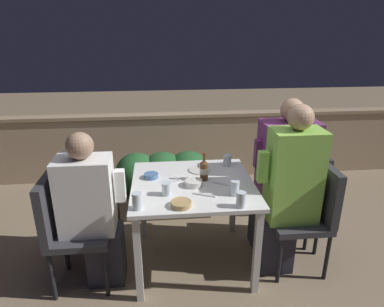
{
  "coord_description": "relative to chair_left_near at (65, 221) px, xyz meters",
  "views": [
    {
      "loc": [
        -0.24,
        -2.42,
        1.91
      ],
      "look_at": [
        0.0,
        0.07,
        0.96
      ],
      "focal_mm": 32.0,
      "sensor_mm": 36.0,
      "label": 1
    }
  ],
  "objects": [
    {
      "name": "ground_plane",
      "position": [
        0.96,
        0.16,
        -0.54
      ],
      "size": [
        16.0,
        16.0,
        0.0
      ],
      "primitive_type": "plane",
      "color": "#847056"
    },
    {
      "name": "parapet_wall",
      "position": [
        0.96,
        1.92,
        -0.11
      ],
      "size": [
        9.0,
        0.18,
        0.85
      ],
      "color": "tan",
      "rests_on": "ground_plane"
    },
    {
      "name": "dining_table",
      "position": [
        0.96,
        0.16,
        0.1
      ],
      "size": [
        0.96,
        0.92,
        0.74
      ],
      "color": "white",
      "rests_on": "ground_plane"
    },
    {
      "name": "planter_hedge",
      "position": [
        0.73,
        1.0,
        -0.17
      ],
      "size": [
        0.97,
        0.47,
        0.67
      ],
      "color": "brown",
      "rests_on": "ground_plane"
    },
    {
      "name": "chair_left_near",
      "position": [
        0.0,
        0.0,
        0.0
      ],
      "size": [
        0.45,
        0.44,
        0.9
      ],
      "color": "#333338",
      "rests_on": "ground_plane"
    },
    {
      "name": "person_white_polo",
      "position": [
        0.2,
        0.0,
        0.07
      ],
      "size": [
        0.48,
        0.26,
        1.22
      ],
      "color": "#282833",
      "rests_on": "ground_plane"
    },
    {
      "name": "chair_left_far",
      "position": [
        0.02,
        0.33,
        0.0
      ],
      "size": [
        0.45,
        0.44,
        0.9
      ],
      "color": "#333338",
      "rests_on": "ground_plane"
    },
    {
      "name": "chair_right_near",
      "position": [
        1.89,
        0.02,
        0.0
      ],
      "size": [
        0.45,
        0.44,
        0.9
      ],
      "color": "#333338",
      "rests_on": "ground_plane"
    },
    {
      "name": "person_green_blouse",
      "position": [
        1.69,
        0.02,
        0.16
      ],
      "size": [
        0.48,
        0.26,
        1.38
      ],
      "color": "#282833",
      "rests_on": "ground_plane"
    },
    {
      "name": "chair_right_far",
      "position": [
        1.95,
        0.33,
        0.0
      ],
      "size": [
        0.45,
        0.44,
        0.9
      ],
      "color": "#333338",
      "rests_on": "ground_plane"
    },
    {
      "name": "person_purple_stripe",
      "position": [
        1.75,
        0.33,
        0.14
      ],
      "size": [
        0.52,
        0.26,
        1.35
      ],
      "color": "#282833",
      "rests_on": "ground_plane"
    },
    {
      "name": "beer_bottle",
      "position": [
        1.06,
        0.2,
        0.28
      ],
      "size": [
        0.07,
        0.07,
        0.23
      ],
      "color": "brown",
      "rests_on": "dining_table"
    },
    {
      "name": "plate_0",
      "position": [
        1.05,
        0.39,
        0.2
      ],
      "size": [
        0.19,
        0.19,
        0.01
      ],
      "color": "silver",
      "rests_on": "dining_table"
    },
    {
      "name": "bowl_0",
      "position": [
        0.63,
        0.28,
        0.22
      ],
      "size": [
        0.12,
        0.12,
        0.04
      ],
      "color": "#4C709E",
      "rests_on": "dining_table"
    },
    {
      "name": "bowl_1",
      "position": [
        0.84,
        -0.2,
        0.22
      ],
      "size": [
        0.14,
        0.14,
        0.04
      ],
      "color": "tan",
      "rests_on": "dining_table"
    },
    {
      "name": "bowl_2",
      "position": [
        0.97,
        0.1,
        0.22
      ],
      "size": [
        0.13,
        0.13,
        0.05
      ],
      "color": "silver",
      "rests_on": "dining_table"
    },
    {
      "name": "glass_cup_0",
      "position": [
        0.75,
        -0.02,
        0.24
      ],
      "size": [
        0.07,
        0.07,
        0.1
      ],
      "color": "silver",
      "rests_on": "dining_table"
    },
    {
      "name": "glass_cup_1",
      "position": [
        1.3,
        0.47,
        0.25
      ],
      "size": [
        0.07,
        0.07,
        0.1
      ],
      "color": "silver",
      "rests_on": "dining_table"
    },
    {
      "name": "glass_cup_2",
      "position": [
        1.25,
        -0.25,
        0.25
      ],
      "size": [
        0.07,
        0.07,
        0.11
      ],
      "color": "silver",
      "rests_on": "dining_table"
    },
    {
      "name": "glass_cup_3",
      "position": [
        1.24,
        -0.07,
        0.25
      ],
      "size": [
        0.06,
        0.06,
        0.11
      ],
      "color": "silver",
      "rests_on": "dining_table"
    },
    {
      "name": "glass_cup_4",
      "position": [
        0.55,
        -0.21,
        0.25
      ],
      "size": [
        0.07,
        0.07,
        0.12
      ],
      "color": "silver",
      "rests_on": "dining_table"
    },
    {
      "name": "fork_0",
      "position": [
        1.19,
        0.1,
        0.2
      ],
      "size": [
        0.16,
        0.11,
        0.01
      ],
      "color": "silver",
      "rests_on": "dining_table"
    },
    {
      "name": "fork_1",
      "position": [
        0.8,
        0.17,
        0.2
      ],
      "size": [
        0.16,
        0.09,
        0.01
      ],
      "color": "silver",
      "rests_on": "dining_table"
    },
    {
      "name": "fork_2",
      "position": [
        1.02,
        -0.06,
        0.2
      ],
      "size": [
        0.16,
        0.09,
        0.01
      ],
      "color": "silver",
      "rests_on": "dining_table"
    },
    {
      "name": "potted_plant",
      "position": [
        2.09,
        0.86,
        -0.18
      ],
      "size": [
        0.29,
        0.29,
        0.59
      ],
      "color": "#9E5638",
      "rests_on": "ground_plane"
    }
  ]
}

